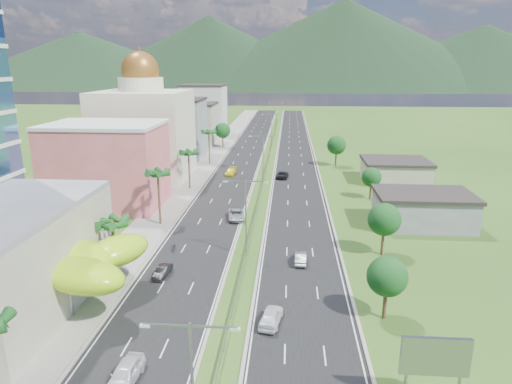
# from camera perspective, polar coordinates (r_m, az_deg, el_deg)

# --- Properties ---
(ground) EXTENTS (500.00, 500.00, 0.00)m
(ground) POSITION_cam_1_polar(r_m,az_deg,el_deg) (55.28, -2.24, -12.16)
(ground) COLOR #2D5119
(ground) RESTS_ON ground
(road_left) EXTENTS (11.00, 260.00, 0.04)m
(road_left) POSITION_cam_1_polar(r_m,az_deg,el_deg) (141.56, -1.22, 5.16)
(road_left) COLOR black
(road_left) RESTS_ON ground
(road_right) EXTENTS (11.00, 260.00, 0.04)m
(road_right) POSITION_cam_1_polar(r_m,az_deg,el_deg) (140.96, 4.88, 5.06)
(road_right) COLOR black
(road_right) RESTS_ON ground
(sidewalk_left) EXTENTS (7.00, 260.00, 0.12)m
(sidewalk_left) POSITION_cam_1_polar(r_m,az_deg,el_deg) (142.76, -5.04, 5.20)
(sidewalk_left) COLOR gray
(sidewalk_left) RESTS_ON ground
(median_guardrail) EXTENTS (0.10, 216.06, 0.76)m
(median_guardrail) POSITION_cam_1_polar(r_m,az_deg,el_deg) (123.29, 1.47, 3.86)
(median_guardrail) COLOR gray
(median_guardrail) RESTS_ON ground
(streetlight_median_a) EXTENTS (6.04, 0.25, 11.00)m
(streetlight_median_a) POSITION_cam_1_polar(r_m,az_deg,el_deg) (30.83, -7.96, -22.65)
(streetlight_median_a) COLOR gray
(streetlight_median_a) RESTS_ON ground
(streetlight_median_b) EXTENTS (6.04, 0.25, 11.00)m
(streetlight_median_b) POSITION_cam_1_polar(r_m,az_deg,el_deg) (61.85, -1.28, -2.28)
(streetlight_median_b) COLOR gray
(streetlight_median_b) RESTS_ON ground
(streetlight_median_c) EXTENTS (6.04, 0.25, 11.00)m
(streetlight_median_c) POSITION_cam_1_polar(r_m,az_deg,el_deg) (100.56, 0.88, 4.73)
(streetlight_median_c) COLOR gray
(streetlight_median_c) RESTS_ON ground
(streetlight_median_d) EXTENTS (6.04, 0.25, 11.00)m
(streetlight_median_d) POSITION_cam_1_polar(r_m,az_deg,el_deg) (144.94, 1.93, 8.09)
(streetlight_median_d) COLOR gray
(streetlight_median_d) RESTS_ON ground
(streetlight_median_e) EXTENTS (6.04, 0.25, 11.00)m
(streetlight_median_e) POSITION_cam_1_polar(r_m,az_deg,el_deg) (189.62, 2.49, 9.87)
(streetlight_median_e) COLOR gray
(streetlight_median_e) RESTS_ON ground
(lime_canopy) EXTENTS (18.00, 15.00, 7.40)m
(lime_canopy) POSITION_cam_1_polar(r_m,az_deg,el_deg) (55.48, -23.99, -7.79)
(lime_canopy) COLOR #9DDB15
(lime_canopy) RESTS_ON ground
(pink_shophouse) EXTENTS (20.00, 15.00, 15.00)m
(pink_shophouse) POSITION_cam_1_polar(r_m,az_deg,el_deg) (89.22, -18.11, 3.04)
(pink_shophouse) COLOR #CD5D54
(pink_shophouse) RESTS_ON ground
(domed_building) EXTENTS (20.00, 20.00, 28.70)m
(domed_building) POSITION_cam_1_polar(r_m,az_deg,el_deg) (109.87, -13.82, 7.65)
(domed_building) COLOR beige
(domed_building) RESTS_ON ground
(midrise_grey) EXTENTS (16.00, 15.00, 16.00)m
(midrise_grey) POSITION_cam_1_polar(r_m,az_deg,el_deg) (133.85, -10.07, 7.77)
(midrise_grey) COLOR slate
(midrise_grey) RESTS_ON ground
(midrise_beige) EXTENTS (16.00, 15.00, 13.00)m
(midrise_beige) POSITION_cam_1_polar(r_m,az_deg,el_deg) (155.28, -8.08, 8.36)
(midrise_beige) COLOR #A49E87
(midrise_beige) RESTS_ON ground
(midrise_white) EXTENTS (16.00, 15.00, 18.00)m
(midrise_white) POSITION_cam_1_polar(r_m,az_deg,el_deg) (177.42, -6.54, 10.12)
(midrise_white) COLOR silver
(midrise_white) RESTS_ON ground
(billboard) EXTENTS (5.20, 0.35, 6.20)m
(billboard) POSITION_cam_1_polar(r_m,az_deg,el_deg) (38.98, 21.51, -18.81)
(billboard) COLOR gray
(billboard) RESTS_ON ground
(shed_near) EXTENTS (15.00, 10.00, 5.00)m
(shed_near) POSITION_cam_1_polar(r_m,az_deg,el_deg) (80.33, 20.14, -2.19)
(shed_near) COLOR slate
(shed_near) RESTS_ON ground
(shed_far) EXTENTS (14.00, 12.00, 4.40)m
(shed_far) POSITION_cam_1_polar(r_m,az_deg,el_deg) (108.97, 17.00, 2.46)
(shed_far) COLOR #A49E87
(shed_far) RESTS_ON ground
(palm_tree_b) EXTENTS (3.60, 3.60, 8.10)m
(palm_tree_b) POSITION_cam_1_polar(r_m,az_deg,el_deg) (57.94, -17.55, -3.96)
(palm_tree_b) COLOR #47301C
(palm_tree_b) RESTS_ON ground
(palm_tree_c) EXTENTS (3.60, 3.60, 9.60)m
(palm_tree_c) POSITION_cam_1_polar(r_m,az_deg,el_deg) (75.68, -12.18, 2.09)
(palm_tree_c) COLOR #47301C
(palm_tree_c) RESTS_ON ground
(palm_tree_d) EXTENTS (3.60, 3.60, 8.60)m
(palm_tree_d) POSITION_cam_1_polar(r_m,az_deg,el_deg) (97.66, -8.44, 4.71)
(palm_tree_d) COLOR #47301C
(palm_tree_d) RESTS_ON ground
(palm_tree_e) EXTENTS (3.60, 3.60, 9.40)m
(palm_tree_e) POSITION_cam_1_polar(r_m,az_deg,el_deg) (121.71, -5.92, 7.31)
(palm_tree_e) COLOR #47301C
(palm_tree_e) RESTS_ON ground
(leafy_tree_lfar) EXTENTS (4.90, 4.90, 8.05)m
(leafy_tree_lfar) POSITION_cam_1_polar(r_m,az_deg,el_deg) (146.53, -4.20, 7.68)
(leafy_tree_lfar) COLOR #47301C
(leafy_tree_lfar) RESTS_ON ground
(leafy_tree_ra) EXTENTS (4.20, 4.20, 6.90)m
(leafy_tree_ra) POSITION_cam_1_polar(r_m,az_deg,el_deg) (49.46, 16.07, -10.14)
(leafy_tree_ra) COLOR #47301C
(leafy_tree_ra) RESTS_ON ground
(leafy_tree_rb) EXTENTS (4.55, 4.55, 7.47)m
(leafy_tree_rb) POSITION_cam_1_polar(r_m,az_deg,el_deg) (65.35, 15.75, -3.34)
(leafy_tree_rb) COLOR #47301C
(leafy_tree_rb) RESTS_ON ground
(leafy_tree_rc) EXTENTS (3.85, 3.85, 6.33)m
(leafy_tree_rc) POSITION_cam_1_polar(r_m,az_deg,el_deg) (92.58, 14.24, 1.79)
(leafy_tree_rc) COLOR #47301C
(leafy_tree_rc) RESTS_ON ground
(leafy_tree_rd) EXTENTS (4.90, 4.90, 8.05)m
(leafy_tree_rd) POSITION_cam_1_polar(r_m,az_deg,el_deg) (120.91, 10.03, 5.79)
(leafy_tree_rd) COLOR #47301C
(leafy_tree_rd) RESTS_ON ground
(mountain_ridge) EXTENTS (860.00, 140.00, 90.00)m
(mountain_ridge) POSITION_cam_1_polar(r_m,az_deg,el_deg) (502.19, 10.65, 12.44)
(mountain_ridge) COLOR black
(mountain_ridge) RESTS_ON ground
(car_white_near_left) EXTENTS (2.34, 5.16, 1.72)m
(car_white_near_left) POSITION_cam_1_polar(r_m,az_deg,el_deg) (42.43, -16.03, -20.96)
(car_white_near_left) COLOR silver
(car_white_near_left) RESTS_ON road_left
(car_dark_left) EXTENTS (1.76, 4.09, 1.31)m
(car_dark_left) POSITION_cam_1_polar(r_m,az_deg,el_deg) (59.36, -11.60, -9.69)
(car_dark_left) COLOR black
(car_dark_left) RESTS_ON road_left
(car_silver_mid_left) EXTENTS (3.52, 6.12, 1.61)m
(car_silver_mid_left) POSITION_cam_1_polar(r_m,az_deg,el_deg) (78.70, -2.51, -2.84)
(car_silver_mid_left) COLOR #A1A4A9
(car_silver_mid_left) RESTS_ON road_left
(car_yellow_far_left) EXTENTS (2.57, 5.38, 1.51)m
(car_yellow_far_left) POSITION_cam_1_polar(r_m,az_deg,el_deg) (110.61, -3.17, 2.57)
(car_yellow_far_left) COLOR yellow
(car_yellow_far_left) RESTS_ON road_left
(car_white_near_right) EXTENTS (2.70, 5.07, 1.64)m
(car_white_near_right) POSITION_cam_1_polar(r_m,az_deg,el_deg) (48.51, 1.90, -15.27)
(car_white_near_right) COLOR white
(car_white_near_right) RESTS_ON road_right
(car_silver_right) EXTENTS (1.65, 4.32, 1.40)m
(car_silver_right) POSITION_cam_1_polar(r_m,az_deg,el_deg) (62.15, 5.60, -8.19)
(car_silver_right) COLOR #96989D
(car_silver_right) RESTS_ON road_right
(car_dark_far_right) EXTENTS (3.17, 5.77, 1.53)m
(car_dark_far_right) POSITION_cam_1_polar(r_m,az_deg,el_deg) (107.55, 3.32, 2.19)
(car_dark_far_right) COLOR black
(car_dark_far_right) RESTS_ON road_right
(motorcycle) EXTENTS (0.83, 2.19, 1.37)m
(motorcycle) POSITION_cam_1_polar(r_m,az_deg,el_deg) (66.70, -10.26, -6.68)
(motorcycle) COLOR black
(motorcycle) RESTS_ON road_left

